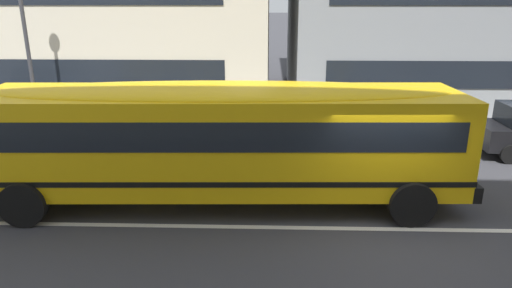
{
  "coord_description": "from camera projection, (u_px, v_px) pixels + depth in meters",
  "views": [
    {
      "loc": [
        -2.51,
        -8.83,
        4.7
      ],
      "look_at": [
        -2.81,
        0.67,
        1.7
      ],
      "focal_mm": 31.64,
      "sensor_mm": 36.0,
      "label": 1
    }
  ],
  "objects": [
    {
      "name": "lane_centreline",
      "position": [
        385.0,
        229.0,
        9.76
      ],
      "size": [
        110.0,
        0.16,
        0.01
      ],
      "primitive_type": "cube",
      "color": "silver",
      "rests_on": "ground_plane"
    },
    {
      "name": "ground_plane",
      "position": [
        385.0,
        229.0,
        9.76
      ],
      "size": [
        400.0,
        400.0,
        0.0
      ],
      "primitive_type": "plane",
      "color": "#38383D"
    },
    {
      "name": "sidewalk_far",
      "position": [
        335.0,
        130.0,
        17.22
      ],
      "size": [
        120.0,
        3.0,
        0.01
      ],
      "primitive_type": "cube",
      "color": "gray",
      "rests_on": "ground_plane"
    },
    {
      "name": "street_lamp",
      "position": [
        22.0,
        13.0,
        15.58
      ],
      "size": [
        0.44,
        0.44,
        6.8
      ],
      "color": "#38383D",
      "rests_on": "ground_plane"
    },
    {
      "name": "school_bus",
      "position": [
        210.0,
        134.0,
        10.61
      ],
      "size": [
        13.09,
        3.12,
        2.91
      ],
      "rotation": [
        0.0,
        0.0,
        3.17
      ],
      "color": "yellow",
      "rests_on": "ground_plane"
    }
  ]
}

